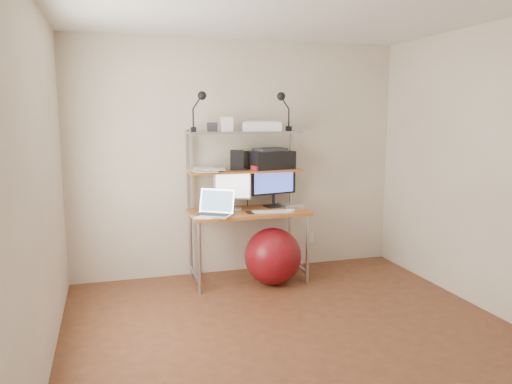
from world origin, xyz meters
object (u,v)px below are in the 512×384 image
laptop (215,210)px  printer (270,159)px  exercise_ball (273,256)px  monitor_silver (232,188)px  monitor_black (274,182)px

laptop → printer: size_ratio=0.89×
printer → exercise_ball: size_ratio=0.89×
monitor_silver → exercise_ball: (0.35, -0.28, -0.68)m
laptop → exercise_ball: size_ratio=0.79×
monitor_black → monitor_silver: bearing=176.0°
printer → monitor_silver: bearing=176.2°
monitor_silver → laptop: bearing=-119.2°
monitor_silver → printer: (0.43, 0.07, 0.28)m
monitor_silver → laptop: 0.36m
exercise_ball → printer: bearing=77.3°
laptop → printer: 0.85m
laptop → exercise_ball: 0.77m
laptop → monitor_silver: bearing=77.2°
printer → exercise_ball: 1.03m
monitor_silver → exercise_ball: bearing=-21.1°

